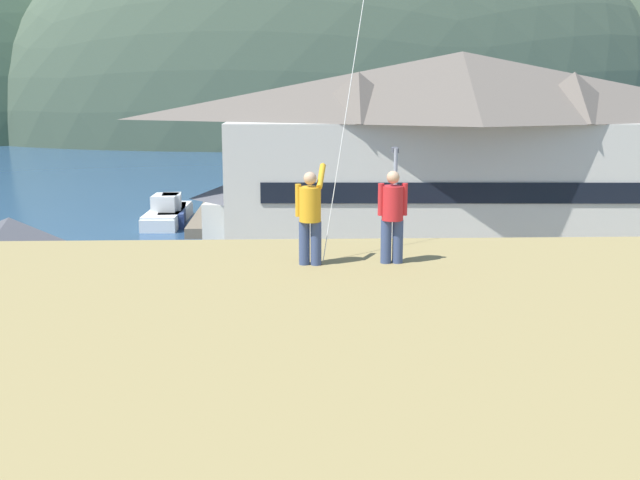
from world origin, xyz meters
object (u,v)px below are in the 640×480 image
(wharf_dock, at_px, (219,215))
(parked_car_front_row_silver, at_px, (315,374))
(parked_car_mid_row_far, at_px, (546,395))
(moored_boat_outer_mooring, at_px, (268,217))
(person_companion, at_px, (392,214))
(storage_shed_waterside, at_px, (251,212))
(moored_boat_inner_slip, at_px, (173,213))
(harbor_lodge, at_px, (459,151))
(person_kite_flyer, at_px, (310,214))
(parked_car_front_row_red, at_px, (322,326))
(parked_car_back_row_left, at_px, (98,386))
(storage_shed_near_lot, at_px, (14,283))
(moored_boat_wharfside, at_px, (167,214))
(parked_car_mid_row_center, at_px, (493,316))
(parking_light_pole, at_px, (394,221))

(wharf_dock, height_order, parked_car_front_row_silver, parked_car_front_row_silver)
(wharf_dock, relative_size, parked_car_mid_row_far, 3.20)
(moored_boat_outer_mooring, height_order, person_companion, person_companion)
(storage_shed_waterside, height_order, moored_boat_inner_slip, storage_shed_waterside)
(harbor_lodge, bearing_deg, person_kite_flyer, -107.09)
(moored_boat_inner_slip, height_order, parked_car_front_row_silver, moored_boat_inner_slip)
(moored_boat_inner_slip, height_order, person_companion, person_companion)
(wharf_dock, relative_size, parked_car_front_row_red, 3.31)
(parked_car_front_row_red, bearing_deg, moored_boat_inner_slip, 109.79)
(parked_car_front_row_red, xyz_separation_m, person_kite_flyer, (-0.73, -13.96, 6.78))
(moored_boat_outer_mooring, bearing_deg, parked_car_back_row_left, -97.79)
(harbor_lodge, bearing_deg, storage_shed_near_lot, -142.78)
(storage_shed_near_lot, xyz_separation_m, wharf_dock, (5.12, 27.43, -2.35))
(storage_shed_waterside, bearing_deg, storage_shed_near_lot, -115.87)
(wharf_dock, relative_size, moored_boat_inner_slip, 2.37)
(moored_boat_inner_slip, distance_m, parked_car_mid_row_far, 37.37)
(storage_shed_near_lot, bearing_deg, storage_shed_waterside, 64.13)
(moored_boat_outer_mooring, distance_m, parked_car_mid_row_far, 33.29)
(storage_shed_waterside, height_order, parked_car_front_row_red, storage_shed_waterside)
(person_companion, bearing_deg, person_kite_flyer, -177.07)
(storage_shed_near_lot, distance_m, person_companion, 19.77)
(moored_boat_wharfside, relative_size, parked_car_mid_row_far, 1.74)
(storage_shed_near_lot, height_order, parked_car_mid_row_center, storage_shed_near_lot)
(storage_shed_waterside, distance_m, person_kite_flyer, 31.83)
(harbor_lodge, height_order, parked_car_front_row_silver, harbor_lodge)
(parked_car_back_row_left, xyz_separation_m, person_kite_flyer, (6.32, -8.39, 6.78))
(parked_car_mid_row_far, relative_size, parked_car_back_row_left, 1.02)
(moored_boat_wharfside, distance_m, person_kite_flyer, 42.28)
(wharf_dock, height_order, person_companion, person_companion)
(person_kite_flyer, height_order, person_companion, person_kite_flyer)
(moored_boat_outer_mooring, bearing_deg, storage_shed_waterside, -95.03)
(storage_shed_near_lot, distance_m, parked_car_mid_row_far, 19.54)
(parked_car_mid_row_center, bearing_deg, parked_car_mid_row_far, -92.71)
(storage_shed_waterside, distance_m, parking_light_pole, 14.71)
(wharf_dock, distance_m, person_companion, 43.21)
(parked_car_mid_row_far, relative_size, person_companion, 2.50)
(moored_boat_wharfside, distance_m, parked_car_front_row_red, 28.49)
(parked_car_mid_row_far, relative_size, parked_car_front_row_silver, 1.00)
(storage_shed_near_lot, xyz_separation_m, moored_boat_wharfside, (1.57, 26.04, -1.98))
(moored_boat_inner_slip, bearing_deg, wharf_dock, 18.35)
(parked_car_front_row_silver, relative_size, parking_light_pole, 0.60)
(storage_shed_near_lot, xyz_separation_m, parked_car_front_row_red, (11.61, -0.63, -1.64))
(moored_boat_outer_mooring, distance_m, person_companion, 39.95)
(parked_car_back_row_left, distance_m, person_kite_flyer, 12.50)
(person_kite_flyer, bearing_deg, wharf_dock, 97.80)
(wharf_dock, relative_size, parked_car_back_row_left, 3.26)
(parked_car_front_row_red, relative_size, parked_car_mid_row_far, 0.97)
(storage_shed_near_lot, distance_m, moored_boat_inner_slip, 26.50)
(parked_car_mid_row_center, relative_size, person_kite_flyer, 2.26)
(parked_car_front_row_silver, xyz_separation_m, parking_light_pole, (3.67, 9.24, 3.21))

